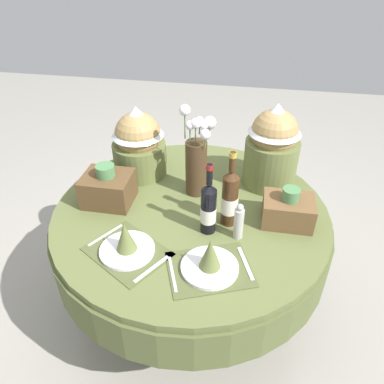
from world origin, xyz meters
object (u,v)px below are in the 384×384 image
object	(u,v)px
gift_tub_back_right	(273,143)
dining_table	(191,231)
place_setting_left	(126,244)
pepper_mill	(239,222)
woven_basket_side_left	(108,188)
flower_vase	(197,158)
wine_bottle_centre	(230,198)
gift_tub_back_left	(138,140)
place_setting_right	(210,261)
wine_bottle_left	(208,208)
woven_basket_side_right	(288,210)

from	to	relation	value
gift_tub_back_right	dining_table	bearing A→B (deg)	-140.33
place_setting_left	gift_tub_back_right	xyz separation A→B (m)	(0.59, 0.66, 0.20)
pepper_mill	woven_basket_side_left	distance (m)	0.69
flower_vase	gift_tub_back_right	bearing A→B (deg)	22.42
wine_bottle_centre	gift_tub_back_left	distance (m)	0.65
place_setting_left	place_setting_right	xyz separation A→B (m)	(0.37, -0.04, 0.00)
place_setting_left	pepper_mill	xyz separation A→B (m)	(0.46, 0.18, 0.04)
gift_tub_back_left	wine_bottle_centre	bearing A→B (deg)	-33.79
place_setting_right	flower_vase	distance (m)	0.59
flower_vase	woven_basket_side_left	xyz separation A→B (m)	(-0.43, -0.17, -0.12)
place_setting_right	wine_bottle_centre	size ratio (longest dim) A/B	1.08
place_setting_left	gift_tub_back_left	size ratio (longest dim) A/B	1.06
gift_tub_back_left	flower_vase	bearing A→B (deg)	-20.97
wine_bottle_left	gift_tub_back_right	distance (m)	0.54
place_setting_right	wine_bottle_left	bearing A→B (deg)	100.03
pepper_mill	dining_table	bearing A→B (deg)	146.19
wine_bottle_centre	dining_table	bearing A→B (deg)	160.43
woven_basket_side_left	woven_basket_side_right	distance (m)	0.89
place_setting_left	wine_bottle_centre	distance (m)	0.51
gift_tub_back_left	woven_basket_side_left	xyz separation A→B (m)	(-0.08, -0.30, -0.13)
dining_table	gift_tub_back_left	bearing A→B (deg)	139.76
wine_bottle_centre	wine_bottle_left	bearing A→B (deg)	-139.46
gift_tub_back_right	wine_bottle_centre	bearing A→B (deg)	-115.48
wine_bottle_centre	pepper_mill	xyz separation A→B (m)	(0.05, -0.10, -0.06)
dining_table	wine_bottle_left	xyz separation A→B (m)	(0.11, -0.14, 0.28)
gift_tub_back_right	woven_basket_side_right	bearing A→B (deg)	-74.39
flower_vase	wine_bottle_left	world-z (taller)	flower_vase
dining_table	pepper_mill	size ratio (longest dim) A/B	7.60
dining_table	place_setting_left	bearing A→B (deg)	-121.76
gift_tub_back_right	woven_basket_side_left	bearing A→B (deg)	-158.13
flower_vase	gift_tub_back_right	size ratio (longest dim) A/B	1.03
place_setting_right	flower_vase	size ratio (longest dim) A/B	0.87
flower_vase	wine_bottle_left	xyz separation A→B (m)	(0.10, -0.30, -0.07)
place_setting_left	gift_tub_back_left	bearing A→B (deg)	101.33
place_setting_left	flower_vase	distance (m)	0.58
pepper_mill	gift_tub_back_right	distance (m)	0.52
woven_basket_side_right	woven_basket_side_left	bearing A→B (deg)	179.57
place_setting_left	gift_tub_back_right	world-z (taller)	gift_tub_back_right
flower_vase	gift_tub_back_left	bearing A→B (deg)	159.03
place_setting_right	wine_bottle_left	world-z (taller)	wine_bottle_left
place_setting_left	gift_tub_back_left	distance (m)	0.68
place_setting_right	wine_bottle_left	size ratio (longest dim) A/B	1.15
wine_bottle_left	gift_tub_back_left	size ratio (longest dim) A/B	0.89
place_setting_right	woven_basket_side_left	distance (m)	0.69
flower_vase	woven_basket_side_right	distance (m)	0.51
flower_vase	gift_tub_back_right	xyz separation A→B (m)	(0.37, 0.15, 0.04)
place_setting_left	wine_bottle_left	size ratio (longest dim) A/B	1.19
dining_table	pepper_mill	bearing A→B (deg)	-33.81
gift_tub_back_right	woven_basket_side_left	size ratio (longest dim) A/B	1.90
woven_basket_side_right	gift_tub_back_right	bearing A→B (deg)	105.61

